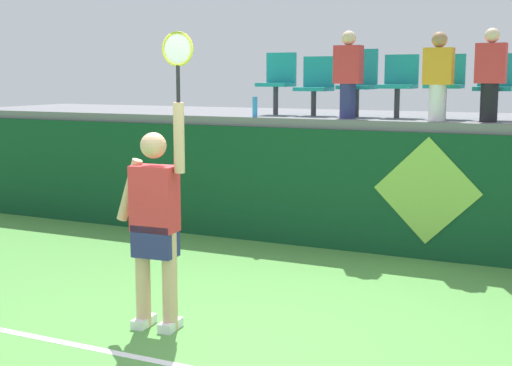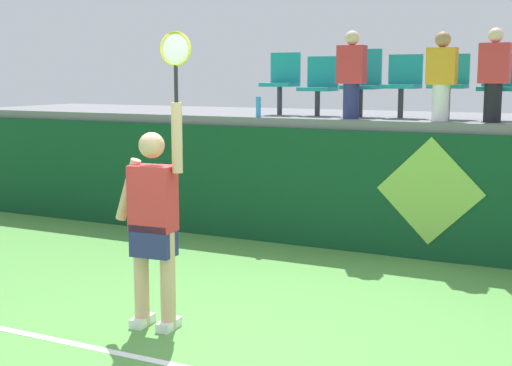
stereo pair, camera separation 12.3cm
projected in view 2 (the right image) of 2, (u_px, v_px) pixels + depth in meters
ground_plane at (231, 340)px, 5.93m from camera, size 40.00×40.00×0.00m
court_back_wall at (363, 191)px, 8.85m from camera, size 13.48×0.20×1.51m
spectator_platform at (393, 120)px, 9.81m from camera, size 13.48×2.56×0.12m
tennis_player at (154, 219)px, 6.10m from camera, size 0.75×0.29×2.52m
water_bottle at (258, 107)px, 9.39m from camera, size 0.07×0.07×0.27m
stadium_chair_0 at (282, 80)px, 9.91m from camera, size 0.44×0.42×0.85m
stadium_chair_1 at (320, 83)px, 9.67m from camera, size 0.44×0.42×0.79m
stadium_chair_2 at (363, 80)px, 9.40m from camera, size 0.44×0.42×0.88m
stadium_chair_3 at (403, 82)px, 9.16m from camera, size 0.44×0.42×0.81m
stadium_chair_4 at (449, 82)px, 8.90m from camera, size 0.44×0.42×0.81m
stadium_chair_5 at (499, 83)px, 8.64m from camera, size 0.44×0.42×0.81m
spectator_0 at (442, 75)px, 8.49m from camera, size 0.34×0.20×1.05m
spectator_1 at (352, 73)px, 9.00m from camera, size 0.34×0.20×1.09m
spectator_2 at (494, 74)px, 8.26m from camera, size 0.34×0.20×1.08m
wall_signage_mount at (427, 260)px, 8.49m from camera, size 1.27×0.01×1.46m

